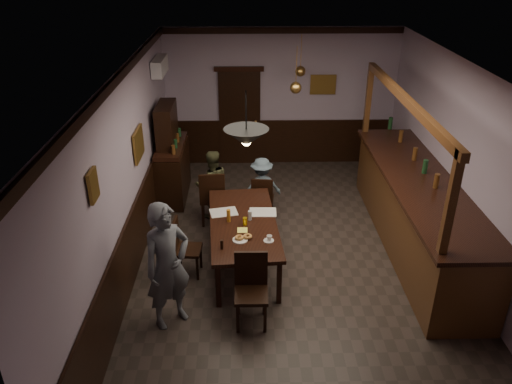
{
  "coord_description": "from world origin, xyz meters",
  "views": [
    {
      "loc": [
        -0.76,
        -6.58,
        4.58
      ],
      "look_at": [
        -0.62,
        0.17,
        1.15
      ],
      "focal_mm": 35.0,
      "sensor_mm": 36.0,
      "label": 1
    }
  ],
  "objects_px": {
    "chair_near": "(251,286)",
    "person_seated_right": "(262,187)",
    "pendant_brass_far": "(300,71)",
    "chair_side": "(183,246)",
    "person_seated_left": "(212,184)",
    "bar_counter": "(416,211)",
    "pendant_iron": "(246,137)",
    "soda_can": "(245,221)",
    "chair_far_right": "(262,197)",
    "dining_table": "(243,225)",
    "sideboard": "(172,161)",
    "chair_far_left": "(212,196)",
    "pendant_brass_mid": "(296,88)",
    "person_standing": "(168,266)",
    "coffee_cup": "(269,238)"
  },
  "relations": [
    {
      "from": "person_standing",
      "to": "bar_counter",
      "type": "xyz_separation_m",
      "value": [
        3.77,
        1.79,
        -0.24
      ]
    },
    {
      "from": "sideboard",
      "to": "person_standing",
      "type": "bearing_deg",
      "value": -83.21
    },
    {
      "from": "pendant_brass_mid",
      "to": "dining_table",
      "type": "bearing_deg",
      "value": -115.95
    },
    {
      "from": "person_seated_left",
      "to": "pendant_brass_mid",
      "type": "relative_size",
      "value": 1.59
    },
    {
      "from": "soda_can",
      "to": "sideboard",
      "type": "height_order",
      "value": "sideboard"
    },
    {
      "from": "pendant_iron",
      "to": "pendant_brass_far",
      "type": "height_order",
      "value": "same"
    },
    {
      "from": "chair_near",
      "to": "person_seated_left",
      "type": "height_order",
      "value": "person_seated_left"
    },
    {
      "from": "chair_far_right",
      "to": "pendant_brass_far",
      "type": "xyz_separation_m",
      "value": [
        0.78,
        1.78,
        1.82
      ]
    },
    {
      "from": "chair_side",
      "to": "sideboard",
      "type": "distance_m",
      "value": 2.67
    },
    {
      "from": "bar_counter",
      "to": "sideboard",
      "type": "bearing_deg",
      "value": 155.85
    },
    {
      "from": "person_seated_right",
      "to": "pendant_brass_far",
      "type": "height_order",
      "value": "pendant_brass_far"
    },
    {
      "from": "person_seated_right",
      "to": "pendant_brass_mid",
      "type": "bearing_deg",
      "value": -163.19
    },
    {
      "from": "person_seated_right",
      "to": "pendant_brass_far",
      "type": "distance_m",
      "value": 2.43
    },
    {
      "from": "dining_table",
      "to": "person_seated_left",
      "type": "bearing_deg",
      "value": 110.48
    },
    {
      "from": "sideboard",
      "to": "bar_counter",
      "type": "relative_size",
      "value": 0.41
    },
    {
      "from": "person_seated_left",
      "to": "pendant_brass_far",
      "type": "distance_m",
      "value": 2.84
    },
    {
      "from": "chair_far_left",
      "to": "person_seated_left",
      "type": "relative_size",
      "value": 0.8
    },
    {
      "from": "chair_far_left",
      "to": "dining_table",
      "type": "bearing_deg",
      "value": 110.23
    },
    {
      "from": "pendant_brass_far",
      "to": "bar_counter",
      "type": "bearing_deg",
      "value": -57.12
    },
    {
      "from": "bar_counter",
      "to": "pendant_iron",
      "type": "relative_size",
      "value": 6.53
    },
    {
      "from": "bar_counter",
      "to": "pendant_iron",
      "type": "distance_m",
      "value": 3.51
    },
    {
      "from": "dining_table",
      "to": "soda_can",
      "type": "bearing_deg",
      "value": -73.38
    },
    {
      "from": "person_seated_right",
      "to": "bar_counter",
      "type": "relative_size",
      "value": 0.24
    },
    {
      "from": "bar_counter",
      "to": "pendant_brass_mid",
      "type": "bearing_deg",
      "value": 143.09
    },
    {
      "from": "coffee_cup",
      "to": "pendant_brass_far",
      "type": "distance_m",
      "value": 4.0
    },
    {
      "from": "chair_near",
      "to": "chair_side",
      "type": "bearing_deg",
      "value": 134.16
    },
    {
      "from": "soda_can",
      "to": "chair_side",
      "type": "bearing_deg",
      "value": -170.26
    },
    {
      "from": "chair_far_right",
      "to": "person_seated_right",
      "type": "distance_m",
      "value": 0.28
    },
    {
      "from": "pendant_iron",
      "to": "chair_far_left",
      "type": "bearing_deg",
      "value": 106.6
    },
    {
      "from": "chair_near",
      "to": "person_standing",
      "type": "relative_size",
      "value": 0.57
    },
    {
      "from": "person_standing",
      "to": "pendant_brass_far",
      "type": "height_order",
      "value": "pendant_brass_far"
    },
    {
      "from": "chair_near",
      "to": "bar_counter",
      "type": "height_order",
      "value": "bar_counter"
    },
    {
      "from": "chair_side",
      "to": "person_seated_left",
      "type": "distance_m",
      "value": 1.81
    },
    {
      "from": "pendant_brass_mid",
      "to": "chair_near",
      "type": "bearing_deg",
      "value": -104.26
    },
    {
      "from": "pendant_iron",
      "to": "pendant_brass_far",
      "type": "distance_m",
      "value": 4.03
    },
    {
      "from": "pendant_brass_far",
      "to": "person_seated_right",
      "type": "bearing_deg",
      "value": -117.56
    },
    {
      "from": "chair_side",
      "to": "pendant_brass_far",
      "type": "xyz_separation_m",
      "value": [
        2.03,
        3.34,
        1.8
      ]
    },
    {
      "from": "person_seated_right",
      "to": "chair_near",
      "type": "bearing_deg",
      "value": 74.43
    },
    {
      "from": "person_standing",
      "to": "person_seated_left",
      "type": "bearing_deg",
      "value": 43.17
    },
    {
      "from": "chair_side",
      "to": "pendant_brass_far",
      "type": "bearing_deg",
      "value": -26.6
    },
    {
      "from": "chair_near",
      "to": "soda_can",
      "type": "distance_m",
      "value": 1.25
    },
    {
      "from": "chair_far_right",
      "to": "pendant_brass_mid",
      "type": "distance_m",
      "value": 1.99
    },
    {
      "from": "chair_near",
      "to": "person_standing",
      "type": "distance_m",
      "value": 1.11
    },
    {
      "from": "chair_side",
      "to": "person_seated_left",
      "type": "bearing_deg",
      "value": -6.34
    },
    {
      "from": "chair_near",
      "to": "person_seated_right",
      "type": "xyz_separation_m",
      "value": [
        0.23,
        2.89,
        0.01
      ]
    },
    {
      "from": "dining_table",
      "to": "chair_near",
      "type": "height_order",
      "value": "chair_near"
    },
    {
      "from": "person_seated_left",
      "to": "sideboard",
      "type": "bearing_deg",
      "value": -64.36
    },
    {
      "from": "chair_side",
      "to": "chair_near",
      "type": "bearing_deg",
      "value": -131.62
    },
    {
      "from": "chair_near",
      "to": "coffee_cup",
      "type": "relative_size",
      "value": 12.51
    },
    {
      "from": "person_seated_left",
      "to": "person_seated_right",
      "type": "bearing_deg",
      "value": 165.4
    }
  ]
}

